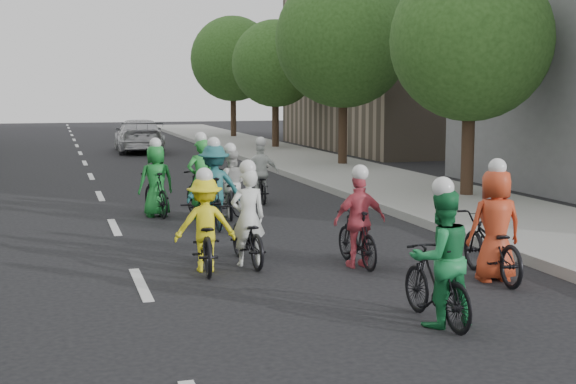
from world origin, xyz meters
name	(u,v)px	position (x,y,z in m)	size (l,w,h in m)	color
ground	(141,284)	(0.00, 0.00, 0.00)	(120.00, 120.00, 0.00)	black
sidewalk_right	(383,183)	(8.00, 10.00, 0.07)	(4.00, 80.00, 0.15)	gray
curb_right	(320,185)	(6.05, 10.00, 0.09)	(0.18, 80.00, 0.18)	#999993
bldg_se	(424,64)	(16.00, 24.00, 4.00)	(10.00, 14.00, 8.00)	gray
tree_r_0	(471,40)	(8.80, 6.60, 3.96)	(4.00, 4.00, 5.97)	black
tree_r_1	(344,40)	(8.80, 15.60, 4.52)	(4.80, 4.80, 6.93)	black
tree_r_2	(275,64)	(8.80, 24.60, 3.96)	(4.00, 4.00, 5.97)	black
tree_r_3	(233,59)	(8.80, 33.60, 4.52)	(4.80, 4.80, 6.93)	black
cyclist_0	(247,230)	(1.77, 0.89, 0.54)	(0.66, 1.73, 1.67)	black
cyclist_1	(439,269)	(3.16, -2.97, 0.66)	(0.81, 1.60, 1.76)	black
cyclist_2	(204,233)	(1.05, 0.66, 0.58)	(0.98, 1.90, 1.59)	black
cyclist_3	(358,229)	(3.40, 0.24, 0.59)	(0.87, 1.51, 1.61)	black
cyclist_4	(493,238)	(4.95, -1.15, 0.62)	(0.84, 1.88, 1.78)	black
cyclist_5	(201,188)	(1.89, 5.67, 0.65)	(0.79, 1.82, 1.87)	black
cyclist_6	(230,190)	(2.54, 5.70, 0.59)	(1.02, 2.03, 1.62)	black
cyclist_7	(214,193)	(1.91, 4.30, 0.71)	(1.09, 1.76, 1.84)	black
cyclist_8	(260,180)	(3.74, 7.71, 0.55)	(0.89, 1.65, 1.62)	black
cyclist_9	(156,187)	(1.00, 6.22, 0.64)	(0.85, 1.70, 1.73)	black
follow_car_lead	(139,136)	(2.57, 24.95, 0.73)	(2.05, 5.03, 1.46)	#BBBBC0
follow_car_trail	(138,136)	(2.66, 26.22, 0.64)	(1.51, 3.76, 1.28)	silver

